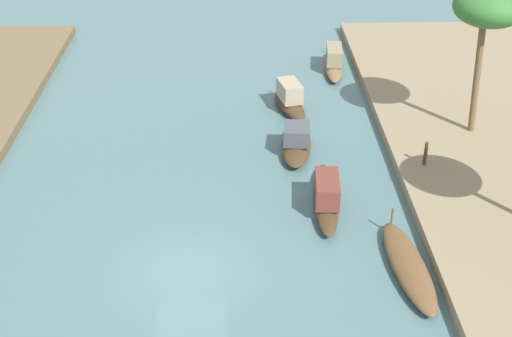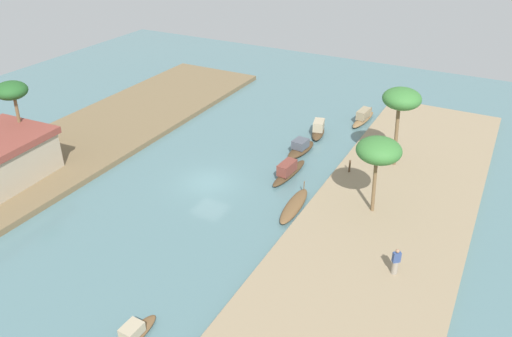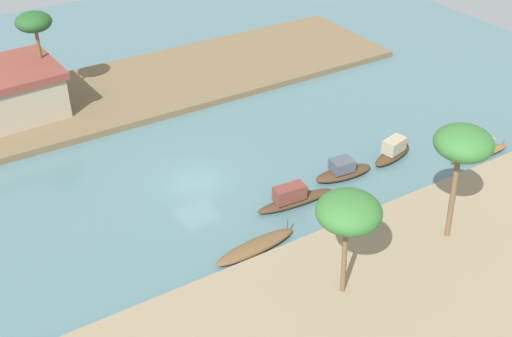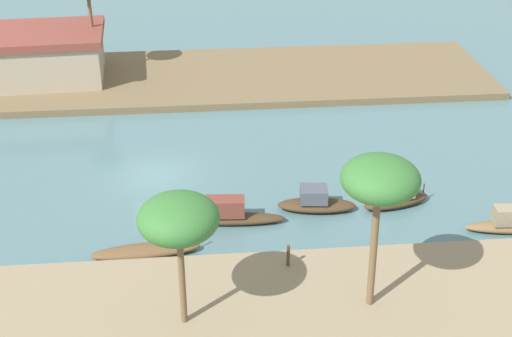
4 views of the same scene
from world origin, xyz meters
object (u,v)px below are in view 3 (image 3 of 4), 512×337
(mooring_post, at_px, (372,217))
(sampan_foreground, at_px, (479,150))
(sampan_with_tall_canopy, at_px, (293,198))
(palm_tree_left_far, at_px, (463,145))
(sampan_with_red_awning, at_px, (393,151))
(sampan_upstream_small, at_px, (343,171))
(sampan_open_hull, at_px, (255,247))
(palm_tree_right_tall, at_px, (34,24))
(palm_tree_left_near, at_px, (349,212))

(mooring_post, bearing_deg, sampan_foreground, 11.77)
(sampan_with_tall_canopy, relative_size, palm_tree_left_far, 0.78)
(mooring_post, height_order, palm_tree_left_far, palm_tree_left_far)
(sampan_foreground, bearing_deg, sampan_with_red_awning, 155.94)
(sampan_upstream_small, distance_m, palm_tree_left_far, 9.44)
(sampan_foreground, bearing_deg, sampan_open_hull, -173.68)
(sampan_with_tall_canopy, bearing_deg, sampan_foreground, -4.20)
(sampan_with_tall_canopy, bearing_deg, sampan_open_hull, -145.91)
(palm_tree_right_tall, bearing_deg, sampan_open_hull, -78.85)
(palm_tree_left_near, height_order, palm_tree_right_tall, palm_tree_right_tall)
(sampan_with_tall_canopy, distance_m, sampan_with_red_awning, 8.32)
(mooring_post, relative_size, palm_tree_left_far, 0.16)
(palm_tree_right_tall, bearing_deg, sampan_with_red_awning, -48.65)
(mooring_post, bearing_deg, sampan_with_red_awning, 39.42)
(sampan_with_red_awning, bearing_deg, sampan_open_hull, -179.77)
(palm_tree_left_far, bearing_deg, sampan_with_red_awning, 67.20)
(sampan_open_hull, height_order, palm_tree_left_near, palm_tree_left_near)
(palm_tree_left_far, bearing_deg, sampan_upstream_small, 96.27)
(palm_tree_right_tall, bearing_deg, sampan_with_tall_canopy, -67.16)
(sampan_foreground, xyz_separation_m, mooring_post, (-10.97, -2.29, 0.49))
(sampan_upstream_small, height_order, sampan_with_tall_canopy, sampan_with_tall_canopy)
(palm_tree_left_near, xyz_separation_m, palm_tree_right_tall, (-6.02, 26.87, 1.30))
(sampan_foreground, height_order, palm_tree_right_tall, palm_tree_right_tall)
(sampan_upstream_small, relative_size, sampan_with_red_awning, 1.09)
(palm_tree_left_near, bearing_deg, sampan_with_tall_canopy, 72.96)
(mooring_post, relative_size, palm_tree_right_tall, 0.15)
(sampan_open_hull, relative_size, mooring_post, 4.89)
(sampan_foreground, bearing_deg, palm_tree_right_tall, 140.04)
(sampan_with_tall_canopy, bearing_deg, mooring_post, -58.46)
(sampan_upstream_small, bearing_deg, mooring_post, -106.09)
(palm_tree_left_near, bearing_deg, palm_tree_right_tall, 102.63)
(sampan_upstream_small, relative_size, palm_tree_left_far, 0.62)
(sampan_open_hull, distance_m, palm_tree_left_far, 11.61)
(palm_tree_left_near, distance_m, palm_tree_left_far, 7.38)
(sampan_foreground, distance_m, mooring_post, 11.22)
(sampan_foreground, distance_m, palm_tree_left_far, 10.93)
(sampan_open_hull, distance_m, sampan_foreground, 17.11)
(sampan_with_tall_canopy, bearing_deg, palm_tree_right_tall, 117.01)
(sampan_foreground, relative_size, palm_tree_right_tall, 0.70)
(sampan_with_tall_canopy, relative_size, sampan_foreground, 1.06)
(sampan_with_tall_canopy, relative_size, palm_tree_left_near, 0.92)
(sampan_open_hull, height_order, sampan_with_red_awning, sampan_with_red_awning)
(mooring_post, bearing_deg, sampan_upstream_small, 67.70)
(sampan_upstream_small, height_order, palm_tree_right_tall, palm_tree_right_tall)
(sampan_upstream_small, height_order, palm_tree_left_near, palm_tree_left_near)
(sampan_upstream_small, relative_size, palm_tree_right_tall, 0.60)
(sampan_foreground, height_order, palm_tree_left_far, palm_tree_left_far)
(palm_tree_left_near, bearing_deg, sampan_open_hull, 108.89)
(sampan_upstream_small, distance_m, sampan_with_red_awning, 4.05)
(sampan_with_red_awning, distance_m, palm_tree_left_far, 9.90)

